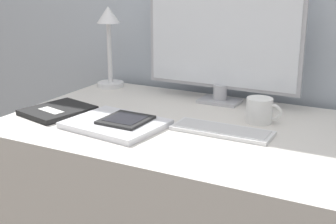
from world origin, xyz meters
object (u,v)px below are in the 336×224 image
at_px(keyboard, 222,130).
at_px(ereader, 126,120).
at_px(desk_lamp, 109,36).
at_px(notebook, 58,111).
at_px(laptop, 116,124).
at_px(monitor, 222,42).
at_px(coffee_mug, 260,110).

relative_size(keyboard, ereader, 2.07).
height_order(ereader, desk_lamp, desk_lamp).
bearing_deg(ereader, notebook, 177.56).
distance_m(desk_lamp, notebook, 0.48).
bearing_deg(laptop, monitor, 65.87).
height_order(laptop, desk_lamp, desk_lamp).
xyz_separation_m(desk_lamp, coffee_mug, (0.74, -0.19, -0.18)).
distance_m(ereader, notebook, 0.30).
xyz_separation_m(ereader, desk_lamp, (-0.36, 0.44, 0.20)).
xyz_separation_m(keyboard, desk_lamp, (-0.67, 0.35, 0.22)).
bearing_deg(notebook, monitor, 41.25).
height_order(ereader, coffee_mug, coffee_mug).
distance_m(keyboard, laptop, 0.35).
distance_m(notebook, coffee_mug, 0.72).
relative_size(keyboard, desk_lamp, 0.92).
xyz_separation_m(monitor, keyboard, (0.14, -0.33, -0.23)).
relative_size(ereader, coffee_mug, 1.28).
bearing_deg(keyboard, notebook, -172.22).
distance_m(keyboard, desk_lamp, 0.78).
bearing_deg(desk_lamp, laptop, -54.02).
bearing_deg(coffee_mug, ereader, -146.43).
bearing_deg(laptop, keyboard, 18.45).
relative_size(monitor, coffee_mug, 5.03).
relative_size(laptop, notebook, 1.24).
xyz_separation_m(laptop, notebook, (-0.27, 0.03, -0.00)).
distance_m(keyboard, ereader, 0.32).
bearing_deg(coffee_mug, notebook, -160.64).
bearing_deg(desk_lamp, monitor, -1.74).
bearing_deg(monitor, laptop, -114.13).
relative_size(monitor, keyboard, 1.90).
height_order(monitor, keyboard, monitor).
xyz_separation_m(keyboard, ereader, (-0.31, -0.10, 0.02)).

